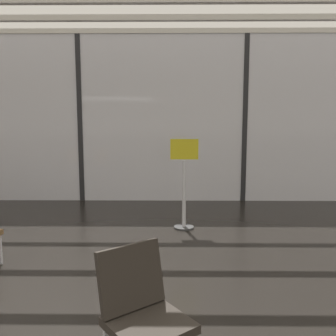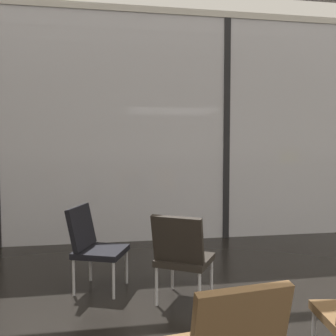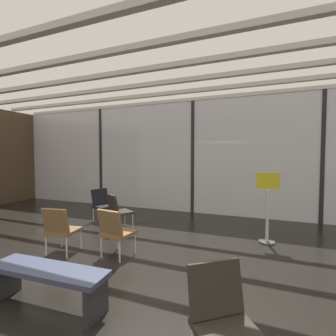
# 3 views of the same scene
# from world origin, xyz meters

# --- Properties ---
(glass_curtain_wall) EXTENTS (14.00, 0.08, 3.51)m
(glass_curtain_wall) POSITION_xyz_m (0.00, 5.20, 1.76)
(glass_curtain_wall) COLOR silver
(glass_curtain_wall) RESTS_ON ground
(window_mullion_1) EXTENTS (0.10, 0.12, 3.51)m
(window_mullion_1) POSITION_xyz_m (0.00, 5.20, 1.76)
(window_mullion_1) COLOR black
(window_mullion_1) RESTS_ON ground
(window_mullion_2) EXTENTS (0.10, 0.12, 3.51)m
(window_mullion_2) POSITION_xyz_m (3.50, 5.20, 1.76)
(window_mullion_2) COLOR black
(window_mullion_2) RESTS_ON ground
(parked_airplane) EXTENTS (12.62, 3.61, 3.61)m
(parked_airplane) POSITION_xyz_m (1.27, 10.36, 1.81)
(parked_airplane) COLOR silver
(parked_airplane) RESTS_ON ground
(lounge_chair_0) EXTENTS (0.70, 0.71, 0.87)m
(lounge_chair_0) POSITION_xyz_m (1.76, -0.19, 0.49)
(lounge_chair_0) COLOR #28231E
(lounge_chair_0) RESTS_ON ground
(info_sign) EXTENTS (0.44, 0.32, 1.44)m
(info_sign) POSITION_xyz_m (2.15, 3.15, 0.68)
(info_sign) COLOR #333333
(info_sign) RESTS_ON ground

